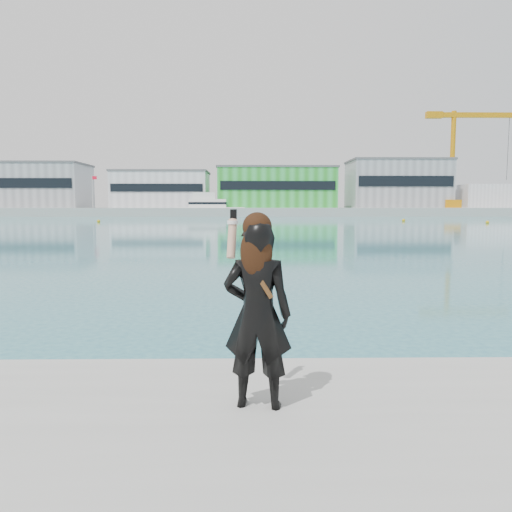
{
  "coord_description": "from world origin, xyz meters",
  "views": [
    {
      "loc": [
        0.56,
        -4.17,
        2.41
      ],
      "look_at": [
        0.64,
        0.43,
        1.95
      ],
      "focal_mm": 35.0,
      "sensor_mm": 36.0,
      "label": 1
    }
  ],
  "objects_px": {
    "dock_crane": "(457,156)",
    "buoy_far": "(99,222)",
    "buoy_near": "(487,223)",
    "motor_yacht": "(209,207)",
    "woman": "(257,309)",
    "buoy_extra": "(404,221)"
  },
  "relations": [
    {
      "from": "buoy_near",
      "to": "buoy_extra",
      "type": "height_order",
      "value": "same"
    },
    {
      "from": "buoy_extra",
      "to": "buoy_far",
      "type": "bearing_deg",
      "value": -175.01
    },
    {
      "from": "motor_yacht",
      "to": "buoy_far",
      "type": "relative_size",
      "value": 32.64
    },
    {
      "from": "motor_yacht",
      "to": "buoy_extra",
      "type": "distance_m",
      "value": 54.52
    },
    {
      "from": "buoy_far",
      "to": "buoy_extra",
      "type": "height_order",
      "value": "same"
    },
    {
      "from": "motor_yacht",
      "to": "buoy_extra",
      "type": "xyz_separation_m",
      "value": [
        34.21,
        -42.4,
        -2.1
      ]
    },
    {
      "from": "dock_crane",
      "to": "buoy_near",
      "type": "distance_m",
      "value": 61.89
    },
    {
      "from": "buoy_extra",
      "to": "woman",
      "type": "bearing_deg",
      "value": -108.21
    },
    {
      "from": "dock_crane",
      "to": "woman",
      "type": "relative_size",
      "value": 15.11
    },
    {
      "from": "buoy_near",
      "to": "woman",
      "type": "xyz_separation_m",
      "value": [
        -33.45,
        -65.37,
        1.6
      ]
    },
    {
      "from": "dock_crane",
      "to": "woman",
      "type": "distance_m",
      "value": 133.77
    },
    {
      "from": "buoy_far",
      "to": "woman",
      "type": "xyz_separation_m",
      "value": [
        22.43,
        -71.17,
        1.6
      ]
    },
    {
      "from": "motor_yacht",
      "to": "buoy_far",
      "type": "bearing_deg",
      "value": -110.07
    },
    {
      "from": "buoy_near",
      "to": "woman",
      "type": "relative_size",
      "value": 0.31
    },
    {
      "from": "motor_yacht",
      "to": "buoy_extra",
      "type": "bearing_deg",
      "value": -55.57
    },
    {
      "from": "dock_crane",
      "to": "motor_yacht",
      "type": "xyz_separation_m",
      "value": [
        -62.0,
        -4.58,
        -12.96
      ]
    },
    {
      "from": "buoy_far",
      "to": "buoy_extra",
      "type": "bearing_deg",
      "value": 4.99
    },
    {
      "from": "dock_crane",
      "to": "buoy_far",
      "type": "height_order",
      "value": "dock_crane"
    },
    {
      "from": "motor_yacht",
      "to": "woman",
      "type": "bearing_deg",
      "value": -89.88
    },
    {
      "from": "buoy_near",
      "to": "motor_yacht",
      "type": "bearing_deg",
      "value": 129.34
    },
    {
      "from": "buoy_near",
      "to": "buoy_far",
      "type": "xyz_separation_m",
      "value": [
        -55.88,
        5.8,
        0.0
      ]
    },
    {
      "from": "buoy_near",
      "to": "dock_crane",
      "type": "bearing_deg",
      "value": 71.43
    }
  ]
}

